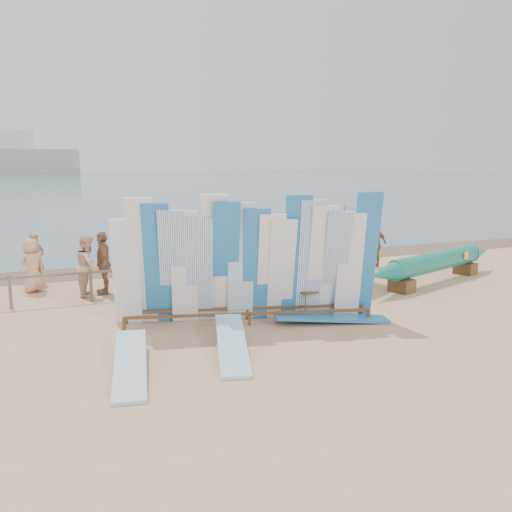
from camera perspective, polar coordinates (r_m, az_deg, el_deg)
name	(u,v)px	position (r m, az deg, el deg)	size (l,w,h in m)	color
ground	(193,323)	(12.90, -6.69, -7.01)	(160.00, 160.00, 0.00)	tan
ocean	(50,178)	(140.02, -20.85, 7.64)	(320.00, 240.00, 0.02)	#436279
wet_sand_strip	(139,268)	(19.75, -12.24, -1.28)	(40.00, 2.60, 0.01)	brown
distant_ship	(5,158)	(192.14, -24.95, 9.37)	(45.00, 8.00, 14.00)	#999EA3
fence	(164,273)	(15.58, -9.67, -1.77)	(12.08, 0.08, 0.90)	#6E6353
main_surfboard_rack	(248,265)	(12.55, -0.80, -0.99)	(6.12, 2.27, 3.07)	brown
side_surfboard_rack	(348,249)	(16.58, 9.64, 0.73)	(2.24, 1.55, 2.53)	brown
outrigger_canoe	(437,262)	(17.85, 18.49, -0.65)	(6.77, 2.97, 1.00)	brown
vendor_table	(311,301)	(13.41, 5.84, -4.77)	(0.88, 0.68, 1.07)	brown
flat_board_b	(232,353)	(10.86, -2.54, -10.21)	(0.56, 2.70, 0.07)	#90C6E6
flat_board_a	(131,373)	(10.16, -13.05, -11.92)	(0.56, 2.70, 0.07)	#90C6E6
flat_board_d	(331,323)	(12.96, 7.93, -6.96)	(0.56, 2.70, 0.07)	#2577BB
beach_chair_left	(161,278)	(16.69, -9.96, -2.33)	(0.69, 0.70, 0.87)	red
beach_chair_right	(178,279)	(16.54, -8.22, -2.38)	(0.56, 0.59, 0.88)	red
stroller	(247,266)	(17.69, -0.93, -1.06)	(0.70, 0.82, 0.96)	red
beachgoer_9	(278,238)	(20.56, 2.32, 1.95)	(1.18, 0.49, 1.82)	tan
beachgoer_10	(375,244)	(19.88, 12.46, 1.22)	(0.98, 0.42, 1.67)	#8C6042
beachgoer_6	(266,252)	(17.66, 1.03, 0.46)	(0.83, 0.40, 1.70)	tan
beachgoer_0	(32,265)	(16.94, -22.52, -0.91)	(0.77, 0.37, 1.58)	tan
beachgoer_4	(103,263)	(16.02, -15.79, -0.71)	(1.05, 0.46, 1.80)	#8C6042
beachgoer_8	(306,247)	(18.86, 5.33, 0.95)	(0.81, 0.39, 1.66)	beige
beachgoer_extra_0	(344,237)	(21.33, 9.21, 1.95)	(1.10, 0.45, 1.70)	tan
beachgoer_3	(153,252)	(17.63, -10.82, 0.46)	(1.17, 0.48, 1.82)	tan
beachgoer_7	(197,246)	(18.86, -6.20, 1.08)	(0.64, 0.35, 1.75)	#8C6042
beachgoer_2	(88,266)	(15.97, -17.24, -0.97)	(0.83, 0.40, 1.71)	beige
beachgoer_5	(153,242)	(19.61, -10.81, 1.46)	(1.73, 0.56, 1.87)	beige
beachgoer_1	(37,259)	(17.90, -22.10, -0.32)	(0.58, 0.32, 1.59)	#8C6042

